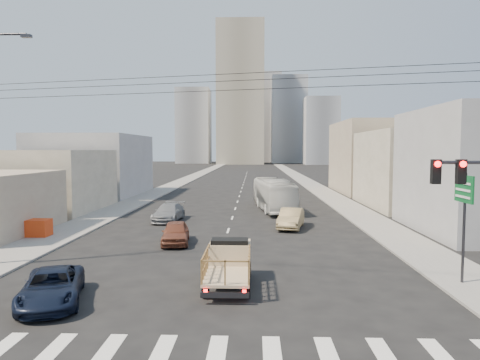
# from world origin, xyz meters

# --- Properties ---
(ground) EXTENTS (420.00, 420.00, 0.00)m
(ground) POSITION_xyz_m (0.00, 0.00, 0.00)
(ground) COLOR black
(ground) RESTS_ON ground
(sidewalk_left) EXTENTS (3.50, 180.00, 0.12)m
(sidewalk_left) POSITION_xyz_m (-11.75, 70.00, 0.06)
(sidewalk_left) COLOR gray
(sidewalk_left) RESTS_ON ground
(sidewalk_right) EXTENTS (3.50, 180.00, 0.12)m
(sidewalk_right) POSITION_xyz_m (11.75, 70.00, 0.06)
(sidewalk_right) COLOR gray
(sidewalk_right) RESTS_ON ground
(lane_dashes) EXTENTS (0.15, 104.00, 0.01)m
(lane_dashes) POSITION_xyz_m (0.00, 53.00, 0.01)
(lane_dashes) COLOR silver
(lane_dashes) RESTS_ON ground
(flatbed_pickup) EXTENTS (1.95, 4.41, 1.90)m
(flatbed_pickup) POSITION_xyz_m (0.81, 1.11, 1.09)
(flatbed_pickup) COLOR tan
(flatbed_pickup) RESTS_ON ground
(navy_pickup) EXTENTS (3.49, 5.11, 1.30)m
(navy_pickup) POSITION_xyz_m (-5.98, -1.34, 0.65)
(navy_pickup) COLOR black
(navy_pickup) RESTS_ON ground
(city_bus) EXTENTS (4.07, 11.47, 3.13)m
(city_bus) POSITION_xyz_m (3.88, 25.20, 1.56)
(city_bus) COLOR silver
(city_bus) RESTS_ON ground
(sedan_brown) EXTENTS (2.18, 4.34, 1.42)m
(sedan_brown) POSITION_xyz_m (-3.11, 9.49, 0.71)
(sedan_brown) COLOR brown
(sedan_brown) RESTS_ON ground
(sedan_tan) EXTENTS (2.54, 4.83, 1.51)m
(sedan_tan) POSITION_xyz_m (4.78, 15.25, 0.76)
(sedan_tan) COLOR #8F7C54
(sedan_tan) RESTS_ON ground
(sedan_grey) EXTENTS (2.32, 5.11, 1.45)m
(sedan_grey) POSITION_xyz_m (-5.32, 18.21, 0.73)
(sedan_grey) COLOR gray
(sedan_grey) RESTS_ON ground
(green_sign) EXTENTS (0.18, 1.60, 5.00)m
(green_sign) POSITION_xyz_m (11.16, 1.50, 3.74)
(green_sign) COLOR #2D2D33
(green_sign) RESTS_ON ground
(overhead_wires) EXTENTS (23.01, 5.02, 0.72)m
(overhead_wires) POSITION_xyz_m (0.00, 1.50, 8.97)
(overhead_wires) COLOR black
(overhead_wires) RESTS_ON ground
(crate_stack) EXTENTS (1.80, 1.20, 1.14)m
(crate_stack) POSITION_xyz_m (-13.00, 10.99, 0.69)
(crate_stack) COLOR red
(crate_stack) RESTS_ON sidewalk_left
(bldg_right_mid) EXTENTS (11.00, 14.00, 8.00)m
(bldg_right_mid) POSITION_xyz_m (19.50, 28.00, 4.00)
(bldg_right_mid) COLOR #A59C85
(bldg_right_mid) RESTS_ON ground
(bldg_right_far) EXTENTS (12.00, 16.00, 10.00)m
(bldg_right_far) POSITION_xyz_m (20.00, 44.00, 5.00)
(bldg_right_far) COLOR gray
(bldg_right_far) RESTS_ON ground
(bldg_left_mid) EXTENTS (11.00, 12.00, 6.00)m
(bldg_left_mid) POSITION_xyz_m (-19.00, 24.00, 3.00)
(bldg_left_mid) COLOR #A59C85
(bldg_left_mid) RESTS_ON ground
(bldg_left_far) EXTENTS (12.00, 16.00, 8.00)m
(bldg_left_far) POSITION_xyz_m (-19.50, 39.00, 4.00)
(bldg_left_far) COLOR #949497
(bldg_left_far) RESTS_ON ground
(high_rise_tower) EXTENTS (20.00, 20.00, 60.00)m
(high_rise_tower) POSITION_xyz_m (-4.00, 170.00, 30.00)
(high_rise_tower) COLOR #9E937A
(high_rise_tower) RESTS_ON ground
(midrise_ne) EXTENTS (16.00, 16.00, 40.00)m
(midrise_ne) POSITION_xyz_m (18.00, 185.00, 20.00)
(midrise_ne) COLOR gray
(midrise_ne) RESTS_ON ground
(midrise_nw) EXTENTS (15.00, 15.00, 34.00)m
(midrise_nw) POSITION_xyz_m (-26.00, 180.00, 17.00)
(midrise_nw) COLOR gray
(midrise_nw) RESTS_ON ground
(midrise_back) EXTENTS (18.00, 18.00, 44.00)m
(midrise_back) POSITION_xyz_m (6.00, 200.00, 22.00)
(midrise_back) COLOR #949497
(midrise_back) RESTS_ON ground
(midrise_east) EXTENTS (14.00, 14.00, 28.00)m
(midrise_east) POSITION_xyz_m (30.00, 165.00, 14.00)
(midrise_east) COLOR gray
(midrise_east) RESTS_ON ground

